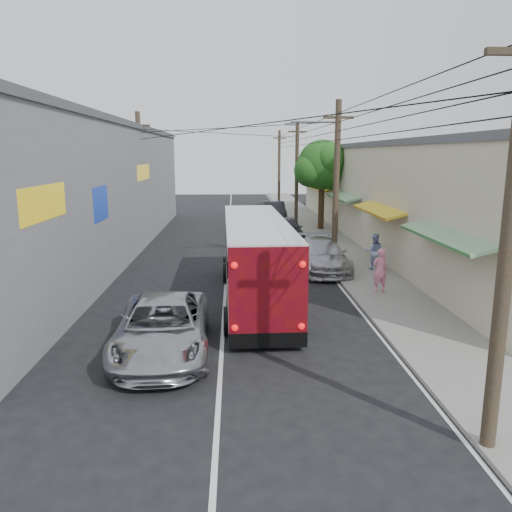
{
  "coord_description": "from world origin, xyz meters",
  "views": [
    {
      "loc": [
        0.4,
        -10.42,
        5.57
      ],
      "look_at": [
        1.24,
        8.85,
        1.61
      ],
      "focal_mm": 35.0,
      "sensor_mm": 36.0,
      "label": 1
    }
  ],
  "objects_px": {
    "pedestrian_far": "(374,251)",
    "jeepney": "(163,327)",
    "coach_bus": "(255,258)",
    "parked_car_mid": "(287,229)",
    "parked_car_far": "(274,211)",
    "parked_suv": "(322,255)",
    "pedestrian_near": "(380,270)"
  },
  "relations": [
    {
      "from": "jeepney",
      "to": "parked_suv",
      "type": "xyz_separation_m",
      "value": [
        6.25,
        9.94,
        -0.01
      ]
    },
    {
      "from": "parked_suv",
      "to": "pedestrian_near",
      "type": "bearing_deg",
      "value": -71.43
    },
    {
      "from": "pedestrian_near",
      "to": "parked_car_mid",
      "type": "bearing_deg",
      "value": -93.02
    },
    {
      "from": "parked_car_mid",
      "to": "parked_car_far",
      "type": "xyz_separation_m",
      "value": [
        0.0,
        10.13,
        0.03
      ]
    },
    {
      "from": "coach_bus",
      "to": "parked_car_mid",
      "type": "distance_m",
      "value": 13.53
    },
    {
      "from": "parked_car_far",
      "to": "pedestrian_far",
      "type": "bearing_deg",
      "value": -80.91
    },
    {
      "from": "pedestrian_far",
      "to": "parked_suv",
      "type": "bearing_deg",
      "value": 6.81
    },
    {
      "from": "coach_bus",
      "to": "pedestrian_far",
      "type": "bearing_deg",
      "value": 35.27
    },
    {
      "from": "parked_suv",
      "to": "pedestrian_near",
      "type": "height_order",
      "value": "pedestrian_near"
    },
    {
      "from": "parked_car_mid",
      "to": "parked_car_far",
      "type": "bearing_deg",
      "value": 85.35
    },
    {
      "from": "jeepney",
      "to": "parked_car_far",
      "type": "bearing_deg",
      "value": 76.31
    },
    {
      "from": "parked_car_far",
      "to": "parked_car_mid",
      "type": "bearing_deg",
      "value": -90.7
    },
    {
      "from": "parked_car_mid",
      "to": "parked_car_far",
      "type": "distance_m",
      "value": 10.13
    },
    {
      "from": "parked_car_mid",
      "to": "pedestrian_far",
      "type": "xyz_separation_m",
      "value": [
        3.28,
        -8.89,
        0.21
      ]
    },
    {
      "from": "parked_car_far",
      "to": "parked_suv",
      "type": "bearing_deg",
      "value": -88.26
    },
    {
      "from": "pedestrian_far",
      "to": "jeepney",
      "type": "bearing_deg",
      "value": 61.24
    },
    {
      "from": "coach_bus",
      "to": "parked_suv",
      "type": "bearing_deg",
      "value": 52.51
    },
    {
      "from": "coach_bus",
      "to": "parked_car_mid",
      "type": "xyz_separation_m",
      "value": [
        2.6,
        13.25,
        -0.85
      ]
    },
    {
      "from": "parked_car_mid",
      "to": "jeepney",
      "type": "bearing_deg",
      "value": -111.04
    },
    {
      "from": "parked_suv",
      "to": "parked_car_mid",
      "type": "xyz_separation_m",
      "value": [
        -0.8,
        8.6,
        0.01
      ]
    },
    {
      "from": "jeepney",
      "to": "pedestrian_near",
      "type": "bearing_deg",
      "value": 32.94
    },
    {
      "from": "coach_bus",
      "to": "parked_car_far",
      "type": "height_order",
      "value": "coach_bus"
    },
    {
      "from": "coach_bus",
      "to": "pedestrian_far",
      "type": "height_order",
      "value": "coach_bus"
    },
    {
      "from": "parked_suv",
      "to": "parked_car_far",
      "type": "xyz_separation_m",
      "value": [
        -0.8,
        18.73,
        0.03
      ]
    },
    {
      "from": "coach_bus",
      "to": "parked_car_far",
      "type": "relative_size",
      "value": 2.25
    },
    {
      "from": "coach_bus",
      "to": "parked_car_far",
      "type": "xyz_separation_m",
      "value": [
        2.6,
        23.39,
        -0.82
      ]
    },
    {
      "from": "parked_suv",
      "to": "jeepney",
      "type": "bearing_deg",
      "value": -124.11
    },
    {
      "from": "coach_bus",
      "to": "pedestrian_near",
      "type": "height_order",
      "value": "coach_bus"
    },
    {
      "from": "pedestrian_near",
      "to": "parked_suv",
      "type": "bearing_deg",
      "value": -83.06
    },
    {
      "from": "jeepney",
      "to": "pedestrian_near",
      "type": "height_order",
      "value": "pedestrian_near"
    },
    {
      "from": "parked_suv",
      "to": "parked_car_far",
      "type": "distance_m",
      "value": 18.75
    },
    {
      "from": "parked_car_far",
      "to": "jeepney",
      "type": "bearing_deg",
      "value": -101.47
    }
  ]
}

